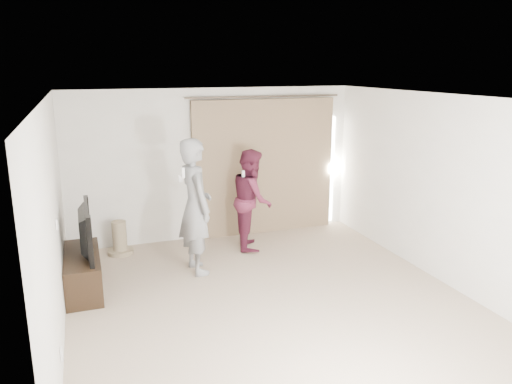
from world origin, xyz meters
The scene contains 10 objects.
floor centered at (0.00, 0.00, 0.00)m, with size 5.50×5.50×0.00m, color tan.
wall_back centered at (0.00, 2.75, 1.30)m, with size 5.00×0.04×2.60m, color silver.
wall_left centered at (-2.50, 0.00, 1.30)m, with size 0.04×5.50×2.60m.
ceiling centered at (0.00, 0.00, 2.60)m, with size 5.00×5.50×0.01m, color white.
curtain centered at (0.91, 2.68, 1.20)m, with size 2.80×0.11×2.46m.
tv_console centered at (-2.27, 1.19, 0.25)m, with size 0.46×1.32×0.51m, color black.
tv centered at (-2.27, 1.19, 0.84)m, with size 1.16×0.15×0.67m, color black.
scratching_post centered at (-1.69, 2.40, 0.22)m, with size 0.41×0.41×0.55m.
person_man centered at (-0.67, 1.31, 0.99)m, with size 0.56×0.77×1.98m.
person_woman centered at (0.43, 2.00, 0.83)m, with size 0.81×0.94×1.66m.
Camera 1 is at (-2.14, -5.49, 2.96)m, focal length 35.00 mm.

